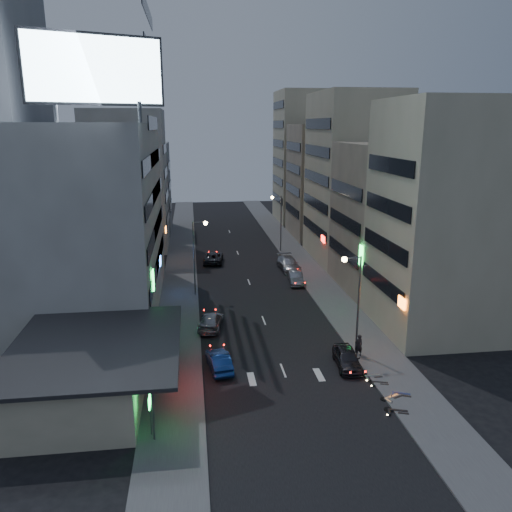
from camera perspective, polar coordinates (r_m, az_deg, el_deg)
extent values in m
plane|color=black|center=(34.95, 4.36, -15.93)|extent=(180.00, 180.00, 0.00)
cube|color=#4C4C4F|center=(62.00, -8.62, -2.09)|extent=(4.00, 120.00, 0.12)
cube|color=#4C4C4F|center=(63.64, 5.94, -1.56)|extent=(4.00, 120.00, 0.12)
cube|color=#BFB496|center=(36.03, -19.24, -12.52)|extent=(8.00, 12.00, 3.60)
cube|color=black|center=(35.00, -17.88, -9.69)|extent=(11.00, 13.00, 0.25)
cube|color=black|center=(34.74, -11.03, -10.59)|extent=(0.12, 4.00, 0.90)
cube|color=#FF1E14|center=(34.73, -10.89, -10.59)|extent=(0.04, 3.70, 0.70)
cube|color=#B1B2AD|center=(51.27, -19.30, 4.00)|extent=(14.00, 24.00, 18.00)
cube|color=#BFB496|center=(45.95, 20.51, 4.01)|extent=(10.00, 11.00, 20.00)
cube|color=tan|center=(56.73, 15.44, 4.23)|extent=(11.00, 12.00, 16.00)
cube|color=#BFB496|center=(68.20, 11.00, 8.72)|extent=(10.00, 14.00, 22.00)
cube|color=#B1B2AD|center=(75.35, -14.51, 8.30)|extent=(11.00, 10.00, 20.00)
cube|color=gray|center=(88.51, -13.76, 7.60)|extent=(12.00, 10.00, 15.00)
cube|color=tan|center=(82.83, 8.01, 8.46)|extent=(11.00, 12.00, 18.00)
cube|color=#BFB496|center=(96.22, 6.13, 11.16)|extent=(12.00, 12.00, 24.00)
cylinder|color=#595B60|center=(40.55, -21.91, 15.05)|extent=(0.30, 0.30, 1.50)
cylinder|color=#595B60|center=(39.57, -13.15, 15.73)|extent=(0.30, 0.30, 1.50)
cube|color=black|center=(40.13, -17.93, 19.63)|extent=(9.52, 3.75, 5.00)
cube|color=#B3DBEE|center=(39.91, -17.87, 19.67)|extent=(9.04, 3.34, 4.60)
cylinder|color=#595B60|center=(40.02, 11.62, -5.58)|extent=(0.16, 0.16, 8.00)
cylinder|color=#595B60|center=(38.63, 10.93, -0.21)|extent=(1.40, 0.10, 0.10)
sphere|color=#FFD88C|center=(38.48, 10.07, -0.39)|extent=(0.44, 0.44, 0.44)
cylinder|color=#595B60|center=(53.18, -7.08, -0.31)|extent=(0.16, 0.16, 8.00)
cylinder|color=#595B60|center=(52.32, -6.45, 3.85)|extent=(1.40, 0.10, 0.10)
sphere|color=#FFD88C|center=(52.35, -5.79, 3.76)|extent=(0.44, 0.44, 0.44)
cylinder|color=#595B60|center=(71.86, 2.87, 3.71)|extent=(0.16, 0.16, 8.00)
cylinder|color=#595B60|center=(71.10, 2.35, 6.79)|extent=(1.40, 0.10, 0.10)
sphere|color=#FFD88C|center=(71.02, 1.87, 6.70)|extent=(0.44, 0.44, 0.44)
imported|color=#2B2A30|center=(39.17, 10.36, -11.38)|extent=(2.06, 4.36, 1.44)
imported|color=gray|center=(58.04, 4.54, -2.45)|extent=(1.88, 4.47, 1.44)
imported|color=#2B2A30|center=(66.80, -4.88, -0.16)|extent=(3.00, 5.47, 1.45)
imported|color=#A5A8AE|center=(63.31, 3.76, -0.89)|extent=(2.51, 5.69, 1.62)
imported|color=navy|center=(38.30, -4.27, -11.86)|extent=(2.02, 4.34, 1.38)
imported|color=gray|center=(45.55, -5.17, -7.41)|extent=(2.80, 5.02, 1.38)
imported|color=black|center=(40.67, 11.66, -9.96)|extent=(0.73, 0.56, 1.80)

